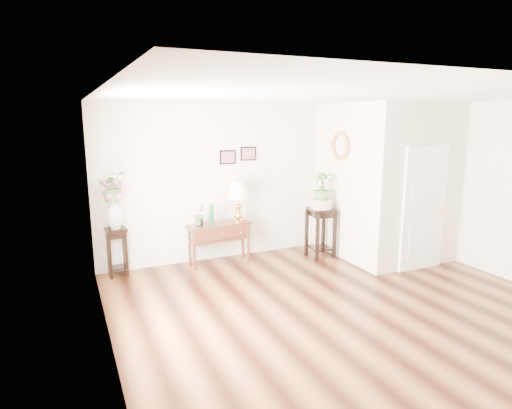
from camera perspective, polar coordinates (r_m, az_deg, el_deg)
floor at (r=6.10m, az=11.81°, el=-13.37°), size 6.00×5.50×0.02m
ceiling at (r=5.55m, az=13.03°, el=13.88°), size 6.00×5.50×0.02m
wall_back at (r=8.00m, az=0.56°, el=3.29°), size 6.00×0.02×2.80m
wall_left at (r=4.58m, az=-19.35°, el=-3.59°), size 0.02×5.50×2.80m
wall_right at (r=7.82m, az=30.32°, el=1.52°), size 0.02×5.50×2.80m
partition at (r=8.33m, az=16.72°, el=3.14°), size 1.80×1.95×2.80m
door at (r=7.68m, az=21.45°, el=-0.51°), size 0.90×0.05×2.10m
art_print_left at (r=7.68m, az=-3.80°, el=6.31°), size 0.30×0.02×0.25m
art_print_right at (r=7.82m, az=-1.05°, el=6.79°), size 0.30×0.02×0.25m
wall_ornament at (r=7.78m, az=11.10°, el=7.67°), size 0.07×0.51×0.51m
console_table at (r=7.54m, az=-4.91°, el=-5.27°), size 1.15×0.50×0.74m
table_lamp at (r=7.49m, az=-2.37°, el=0.35°), size 0.52×0.52×0.73m
green_vase at (r=7.36m, az=-5.96°, el=-1.34°), size 0.08×0.08×0.34m
potted_plant at (r=7.30m, az=-7.53°, el=-1.47°), size 0.24×0.22×0.34m
plant_stand_a at (r=7.35m, az=-18.02°, el=-6.03°), size 0.34×0.34×0.80m
porcelain_vase at (r=7.19m, az=-18.32°, el=-1.28°), size 0.37×0.37×0.49m
lily_arrangement at (r=7.11m, az=-18.54°, el=2.05°), size 0.46×0.40×0.50m
plant_stand_b at (r=8.00m, az=8.60°, el=-3.72°), size 0.50×0.50×0.92m
ceramic_bowl at (r=7.88m, az=8.71°, el=0.06°), size 0.51×0.51×0.17m
narcissus at (r=7.83m, az=8.78°, el=2.25°), size 0.39×0.39×0.53m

